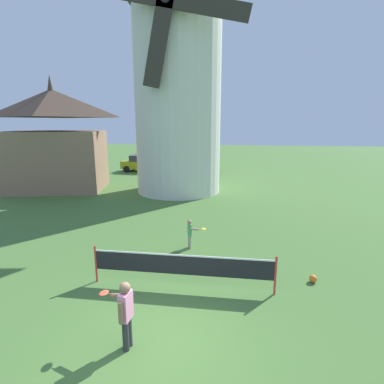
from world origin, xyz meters
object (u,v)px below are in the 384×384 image
player_far (190,232)px  parked_car_mustard (143,163)px  chapel (56,142)px  parked_car_black (194,165)px  player_near (125,311)px  stray_ball (313,279)px  tennis_net (182,265)px  windmill (178,74)px

player_far → parked_car_mustard: 18.87m
parked_car_mustard → chapel: (-3.45, -8.53, 2.47)m
parked_car_black → player_near: bearing=-86.0°
player_far → parked_car_black: 17.07m
player_near → chapel: 17.54m
player_near → parked_car_black: 22.25m
parked_car_mustard → parked_car_black: same height
stray_ball → chapel: chapel is taller
tennis_net → stray_ball: size_ratio=22.91×
windmill → parked_car_mustard: size_ratio=3.67×
player_far → parked_car_mustard: (-7.09, 17.49, 0.19)m
player_far → chapel: chapel is taller
stray_ball → parked_car_mustard: 22.35m
player_far → parked_car_mustard: parked_car_mustard is taller
tennis_net → parked_car_black: bearing=96.6°
player_far → chapel: size_ratio=0.14×
player_near → stray_ball: 5.57m
stray_ball → parked_car_mustard: size_ratio=0.05×
parked_car_black → chapel: size_ratio=0.57×
windmill → parked_car_black: (0.05, 7.44, -6.71)m
stray_ball → parked_car_mustard: parked_car_mustard is taller
player_near → parked_car_mustard: (-6.53, 22.74, -0.02)m
stray_ball → parked_car_black: size_ratio=0.05×
tennis_net → chapel: bearing=132.4°
windmill → player_far: size_ratio=13.82×
tennis_net → parked_car_black: size_ratio=1.18×
windmill → parked_car_black: size_ratio=3.48×
parked_car_mustard → chapel: 9.53m
chapel → stray_ball: bearing=-37.2°
windmill → player_far: windmill is taller
windmill → parked_car_mustard: windmill is taller
stray_ball → windmill: bearing=117.9°
player_near → parked_car_mustard: parked_car_mustard is taller
player_far → parked_car_mustard: bearing=112.1°
player_near → chapel: (-9.98, 14.21, 2.45)m
stray_ball → chapel: bearing=142.8°
tennis_net → player_near: bearing=-106.4°
stray_ball → parked_car_mustard: bearing=119.4°
tennis_net → player_near: (-0.73, -2.47, 0.15)m
windmill → player_near: 16.28m
stray_ball → player_near: bearing=-143.5°
tennis_net → parked_car_black: parked_car_black is taller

